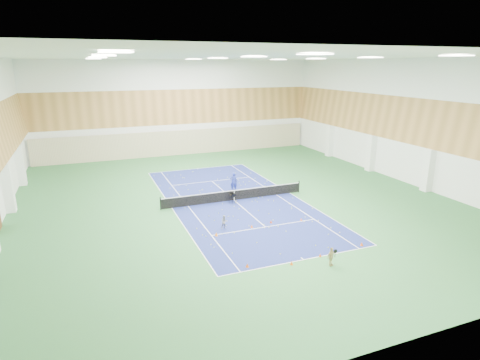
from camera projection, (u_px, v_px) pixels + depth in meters
name	position (u px, v px, depth m)	size (l,w,h in m)	color
ground	(234.00, 200.00, 34.91)	(40.00, 40.00, 0.00)	#2B6634
room_shell	(234.00, 132.00, 33.24)	(36.00, 40.00, 12.00)	white
wood_cladding	(234.00, 108.00, 32.69)	(36.00, 40.00, 8.00)	#B27F42
ceiling_light_grid	(234.00, 58.00, 31.60)	(21.40, 25.40, 0.06)	white
court_surface	(234.00, 200.00, 34.91)	(10.97, 23.77, 0.01)	navy
tennis_balls_scatter	(234.00, 200.00, 34.90)	(10.57, 22.77, 0.07)	#C4D524
tennis_net	(234.00, 194.00, 34.76)	(12.80, 0.10, 1.10)	black
back_curtain	(180.00, 143.00, 52.11)	(35.40, 0.16, 3.20)	#C6B793
coach	(234.00, 182.00, 37.24)	(0.66, 0.43, 1.81)	navy
child_court	(224.00, 222.00, 28.81)	(0.49, 0.38, 1.01)	#93939B
child_apron	(331.00, 257.00, 23.48)	(0.67, 0.28, 1.14)	tan
ball_cart	(233.00, 198.00, 34.12)	(0.49, 0.49, 0.85)	black
cone_svc_a	(216.00, 234.00, 27.67)	(0.23, 0.23, 0.25)	orange
cone_svc_b	(252.00, 226.00, 29.05)	(0.20, 0.20, 0.22)	#FF5F0D
cone_svc_c	(271.00, 222.00, 29.91)	(0.20, 0.20, 0.22)	#DF420B
cone_svc_d	(301.00, 220.00, 30.33)	(0.19, 0.19, 0.20)	#DD430B
cone_base_a	(247.00, 265.00, 23.40)	(0.22, 0.22, 0.24)	#E7580C
cone_base_b	(292.00, 263.00, 23.69)	(0.20, 0.20, 0.22)	#FA630D
cone_base_c	(320.00, 255.00, 24.68)	(0.18, 0.18, 0.20)	#DE4F0B
cone_base_d	(362.00, 244.00, 26.16)	(0.22, 0.22, 0.25)	#D74B0B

